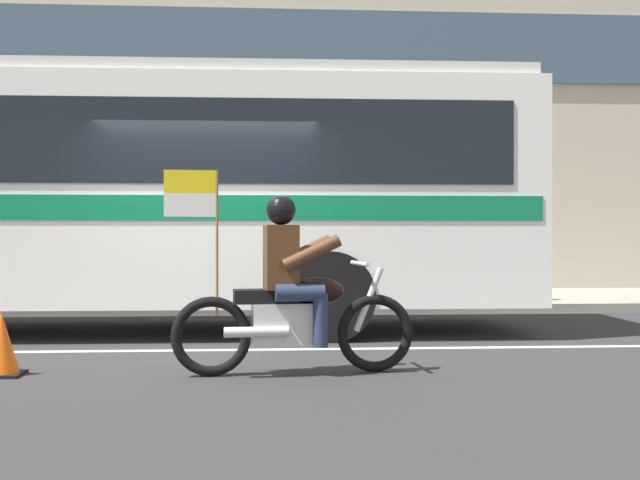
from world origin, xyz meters
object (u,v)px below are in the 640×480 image
object	(u,v)px
motorcycle_with_rider	(292,298)
traffic_cone	(1,346)
fire_hydrant	(535,278)
transit_bus	(75,183)

from	to	relation	value
motorcycle_with_rider	traffic_cone	xyz separation A→B (m)	(-2.51, 0.09, -0.41)
fire_hydrant	traffic_cone	xyz separation A→B (m)	(-6.74, -6.00, -0.26)
transit_bus	fire_hydrant	size ratio (longest dim) A/B	15.21
motorcycle_with_rider	fire_hydrant	distance (m)	7.41
transit_bus	traffic_cone	size ratio (longest dim) A/B	20.74
traffic_cone	motorcycle_with_rider	bearing A→B (deg)	-1.94
fire_hydrant	traffic_cone	size ratio (longest dim) A/B	1.36
transit_bus	fire_hydrant	xyz separation A→B (m)	(6.85, 2.74, -1.36)
fire_hydrant	traffic_cone	world-z (taller)	fire_hydrant
motorcycle_with_rider	traffic_cone	world-z (taller)	motorcycle_with_rider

